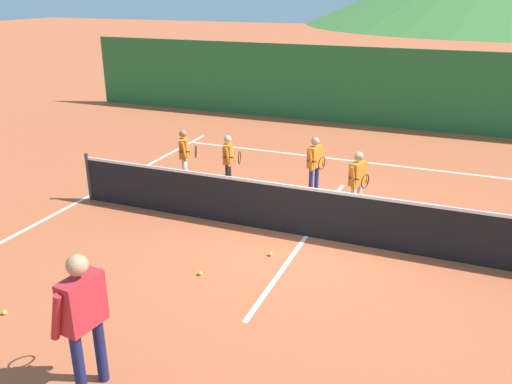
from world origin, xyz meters
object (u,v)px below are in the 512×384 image
object	(u,v)px
tennis_ball_5	(5,313)
student_2	(315,161)
student_0	(184,152)
tennis_ball_1	(83,268)
student_3	(358,178)
student_1	(229,157)
tennis_ball_4	(270,254)
tennis_net	(307,212)
instructor	(83,311)
tennis_ball_0	(200,273)

from	to	relation	value
tennis_ball_5	student_2	bearing A→B (deg)	65.78
student_2	student_0	bearing A→B (deg)	-172.40
tennis_ball_1	tennis_ball_5	bearing A→B (deg)	-97.69
tennis_ball_1	tennis_ball_5	xyz separation A→B (m)	(-0.20, -1.45, 0.00)
student_3	tennis_ball_1	xyz separation A→B (m)	(-3.66, -3.89, -0.77)
student_1	tennis_ball_5	distance (m)	5.88
tennis_ball_1	tennis_ball_4	bearing A→B (deg)	30.85
tennis_net	tennis_ball_1	distance (m)	4.00
student_2	tennis_ball_1	world-z (taller)	student_2
student_0	tennis_ball_1	world-z (taller)	student_0
instructor	student_3	xyz separation A→B (m)	(1.75, 6.07, -0.23)
student_2	tennis_ball_5	bearing A→B (deg)	-114.22
student_2	tennis_ball_5	xyz separation A→B (m)	(-2.75, -6.12, -0.76)
tennis_ball_4	student_1	bearing A→B (deg)	126.76
student_1	tennis_ball_5	xyz separation A→B (m)	(-0.84, -5.78, -0.72)
student_0	tennis_ball_5	world-z (taller)	student_0
student_1	student_3	bearing A→B (deg)	-8.09
student_1	tennis_ball_1	world-z (taller)	student_1
student_3	tennis_ball_1	world-z (taller)	student_3
tennis_ball_4	tennis_ball_5	distance (m)	4.19
tennis_net	tennis_ball_1	size ratio (longest dim) A/B	145.06
student_1	tennis_net	bearing A→B (deg)	-36.25
student_1	tennis_ball_5	bearing A→B (deg)	-98.24
tennis_ball_5	tennis_ball_1	bearing A→B (deg)	82.31
student_1	tennis_ball_1	bearing A→B (deg)	-98.43
tennis_ball_5	student_0	bearing A→B (deg)	92.64
tennis_ball_4	instructor	bearing A→B (deg)	-101.58
instructor	student_3	bearing A→B (deg)	73.88
instructor	tennis_ball_0	world-z (taller)	instructor
student_0	student_1	xyz separation A→B (m)	(1.10, 0.06, -0.02)
instructor	student_2	xyz separation A→B (m)	(0.66, 6.84, -0.24)
student_2	instructor	bearing A→B (deg)	-95.47
student_0	instructor	bearing A→B (deg)	-69.86
tennis_net	tennis_ball_1	bearing A→B (deg)	-139.63
student_1	student_0	bearing A→B (deg)	-176.99
tennis_net	student_0	distance (m)	3.88
instructor	student_3	size ratio (longest dim) A/B	1.29
instructor	tennis_ball_5	bearing A→B (deg)	161.03
tennis_ball_4	student_0	bearing A→B (deg)	139.63
student_3	tennis_ball_1	distance (m)	5.40
tennis_ball_1	student_1	bearing A→B (deg)	81.57
tennis_ball_4	tennis_ball_1	bearing A→B (deg)	-149.15
student_2	tennis_ball_0	world-z (taller)	student_2
student_1	tennis_ball_4	xyz separation A→B (m)	(2.03, -2.72, -0.72)
instructor	tennis_ball_0	size ratio (longest dim) A/B	25.36
student_2	student_3	size ratio (longest dim) A/B	0.99
tennis_ball_1	tennis_ball_4	distance (m)	3.12
tennis_net	tennis_ball_0	size ratio (longest dim) A/B	145.06
tennis_ball_0	student_1	bearing A→B (deg)	107.95
instructor	student_1	xyz separation A→B (m)	(-1.26, 6.50, -0.28)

